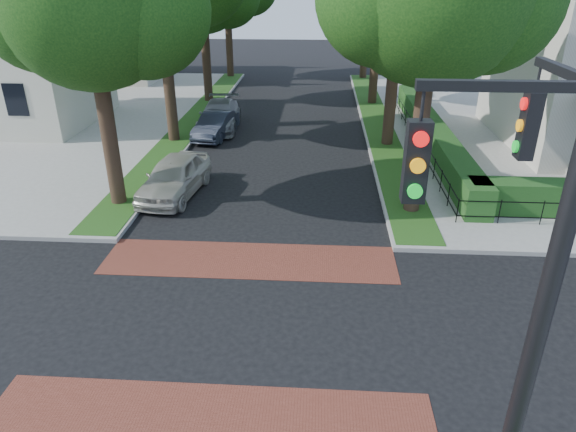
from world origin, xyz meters
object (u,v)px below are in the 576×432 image
object	(u,v)px
parked_car_middle	(216,125)
parked_car_rear	(219,115)
traffic_signal	(533,257)
parked_car_front	(175,177)

from	to	relation	value
parked_car_middle	parked_car_rear	xyz separation A→B (m)	(-0.11, 1.72, 0.08)
traffic_signal	parked_car_front	world-z (taller)	traffic_signal
traffic_signal	parked_car_front	bearing A→B (deg)	124.07
traffic_signal	parked_car_middle	bearing A→B (deg)	112.27
parked_car_front	parked_car_middle	bearing A→B (deg)	96.36
parked_car_front	traffic_signal	bearing A→B (deg)	-48.75
traffic_signal	parked_car_front	size ratio (longest dim) A/B	1.75
parked_car_front	parked_car_rear	size ratio (longest dim) A/B	0.89
parked_car_front	parked_car_rear	world-z (taller)	parked_car_front
parked_car_rear	parked_car_front	bearing A→B (deg)	-93.01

